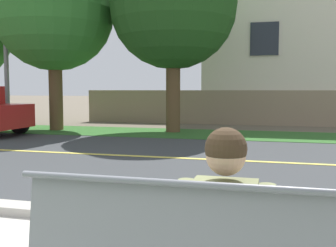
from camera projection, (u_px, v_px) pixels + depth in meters
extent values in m
plane|color=#665B4C|center=(207.00, 149.00, 9.82)|extent=(140.00, 140.00, 0.00)
cube|color=#ADA89E|center=(121.00, 218.00, 4.38)|extent=(44.00, 0.30, 0.11)
cube|color=#383A3D|center=(195.00, 159.00, 8.38)|extent=(52.00, 8.00, 0.01)
cube|color=#E0CC4C|center=(195.00, 159.00, 8.38)|extent=(48.00, 0.14, 0.01)
cube|color=#2D6026|center=(223.00, 135.00, 12.84)|extent=(48.00, 2.80, 0.02)
cube|color=slate|center=(189.00, 239.00, 2.00)|extent=(1.76, 0.12, 0.52)
cylinder|color=slate|center=(189.00, 184.00, 1.96)|extent=(1.84, 0.04, 0.04)
cube|color=#6B7047|center=(225.00, 229.00, 2.14)|extent=(0.34, 0.20, 0.52)
cylinder|color=#6B7047|center=(186.00, 221.00, 2.22)|extent=(0.09, 0.09, 0.46)
cylinder|color=#6B7047|center=(266.00, 227.00, 2.11)|extent=(0.09, 0.09, 0.46)
sphere|color=tan|center=(226.00, 156.00, 2.12)|extent=(0.21, 0.21, 0.21)
sphere|color=#382819|center=(226.00, 148.00, 2.12)|extent=(0.22, 0.22, 0.22)
cylinder|color=black|center=(20.00, 124.00, 13.13)|extent=(0.64, 0.18, 0.64)
cylinder|color=gray|center=(5.00, 30.00, 14.11)|extent=(0.16, 0.16, 7.02)
cylinder|color=brown|center=(56.00, 93.00, 14.20)|extent=(0.48, 0.48, 2.60)
sphere|color=#2D6B28|center=(54.00, 10.00, 13.96)|extent=(4.16, 4.16, 4.16)
cylinder|color=brown|center=(173.00, 93.00, 13.51)|extent=(0.48, 0.48, 2.63)
sphere|color=#1E4719|center=(173.00, 5.00, 13.26)|extent=(4.20, 4.20, 4.20)
cube|color=gray|center=(237.00, 108.00, 16.45)|extent=(13.00, 0.36, 1.40)
cube|color=beige|center=(312.00, 53.00, 18.53)|extent=(9.17, 6.40, 6.23)
cube|color=#232833|center=(264.00, 39.00, 15.92)|extent=(1.10, 0.06, 1.30)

